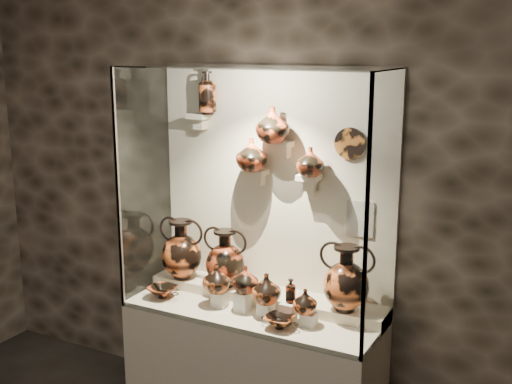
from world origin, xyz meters
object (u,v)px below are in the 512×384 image
(amphora_mid, at_px, (225,258))
(ovoid_vase_b, at_px, (273,125))
(jug_a, at_px, (217,278))
(lekythos_tall, at_px, (208,90))
(kylix_right, at_px, (280,321))
(amphora_left, at_px, (182,249))
(jug_e, at_px, (305,301))
(jug_c, at_px, (267,288))
(kylix_left, at_px, (163,291))
(lekythos_small, at_px, (291,289))
(jug_b, at_px, (246,279))
(amphora_right, at_px, (346,278))
(ovoid_vase_c, at_px, (310,162))
(ovoid_vase_a, at_px, (252,155))

(amphora_mid, bearing_deg, ovoid_vase_b, 4.26)
(jug_a, distance_m, lekythos_tall, 1.26)
(amphora_mid, relative_size, kylix_right, 1.71)
(amphora_left, distance_m, jug_e, 1.06)
(amphora_left, bearing_deg, amphora_mid, -22.49)
(jug_c, height_order, kylix_left, jug_c)
(jug_e, bearing_deg, amphora_left, -175.00)
(amphora_left, distance_m, ovoid_vase_b, 1.15)
(jug_c, relative_size, lekythos_small, 1.13)
(lekythos_tall, height_order, ovoid_vase_b, lekythos_tall)
(lekythos_small, xyz_separation_m, lekythos_tall, (-0.75, 0.26, 1.19))
(jug_b, relative_size, jug_e, 1.14)
(amphora_right, height_order, ovoid_vase_c, ovoid_vase_c)
(kylix_left, distance_m, ovoid_vase_a, 1.13)
(ovoid_vase_c, bearing_deg, jug_b, -143.31)
(amphora_left, xyz_separation_m, lekythos_tall, (0.17, 0.11, 1.12))
(amphora_left, relative_size, ovoid_vase_c, 2.31)
(ovoid_vase_c, bearing_deg, ovoid_vase_a, -177.38)
(amphora_right, distance_m, ovoid_vase_c, 0.76)
(jug_c, xyz_separation_m, ovoid_vase_a, (-0.23, 0.24, 0.81))
(jug_b, xyz_separation_m, lekythos_small, (0.32, 0.01, -0.01))
(ovoid_vase_c, bearing_deg, ovoid_vase_b, -174.82)
(lekythos_small, height_order, ovoid_vase_b, ovoid_vase_b)
(amphora_right, height_order, jug_a, amphora_right)
(jug_a, relative_size, kylix_right, 0.81)
(jug_a, height_order, jug_e, jug_a)
(jug_e, height_order, kylix_left, jug_e)
(amphora_mid, xyz_separation_m, kylix_right, (0.56, -0.30, -0.22))
(lekythos_small, height_order, lekythos_tall, lekythos_tall)
(amphora_right, bearing_deg, jug_b, -172.46)
(amphora_mid, height_order, ovoid_vase_c, ovoid_vase_c)
(amphora_left, distance_m, jug_b, 0.63)
(jug_a, height_order, jug_c, jug_a)
(jug_c, bearing_deg, amphora_mid, 156.67)
(lekythos_tall, xyz_separation_m, ovoid_vase_a, (0.36, -0.04, -0.41))
(jug_b, relative_size, kylix_left, 0.72)
(kylix_left, bearing_deg, ovoid_vase_a, 49.54)
(jug_c, relative_size, ovoid_vase_b, 0.86)
(kylix_left, height_order, ovoid_vase_c, ovoid_vase_c)
(ovoid_vase_c, bearing_deg, lekythos_tall, 178.83)
(jug_b, bearing_deg, lekythos_tall, 150.25)
(ovoid_vase_a, bearing_deg, kylix_right, -48.18)
(jug_a, bearing_deg, kylix_right, -22.62)
(jug_b, bearing_deg, kylix_left, -171.46)
(jug_b, distance_m, lekythos_small, 0.32)
(kylix_left, height_order, kylix_right, kylix_left)
(amphora_left, xyz_separation_m, jug_c, (0.76, -0.17, -0.10))
(lekythos_small, height_order, kylix_left, lekythos_small)
(jug_b, relative_size, ovoid_vase_b, 0.78)
(amphora_mid, bearing_deg, amphora_left, 177.24)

